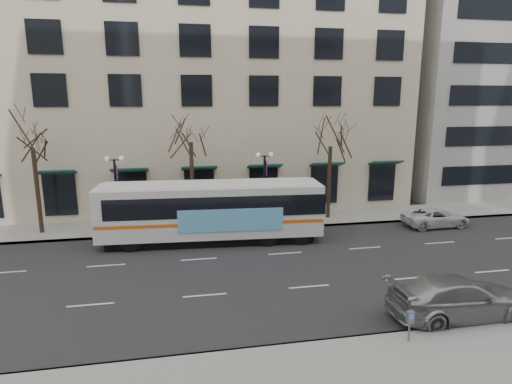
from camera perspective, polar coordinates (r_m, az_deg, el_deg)
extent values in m
plane|color=black|center=(22.44, -7.27, -10.98)|extent=(160.00, 160.00, 0.00)
cube|color=gray|center=(31.46, 0.82, -3.85)|extent=(80.00, 4.00, 0.15)
cube|color=beige|center=(41.72, -12.51, 16.40)|extent=(40.00, 20.00, 24.00)
cube|color=#999993|center=(53.83, 29.30, 20.11)|extent=(25.00, 20.00, 35.00)
cylinder|color=black|center=(31.30, -27.09, -0.04)|extent=(0.28, 0.28, 5.74)
cylinder|color=black|center=(29.99, -8.49, 0.92)|extent=(0.28, 0.28, 5.95)
cylinder|color=black|center=(32.00, 9.71, 1.14)|extent=(0.28, 0.28, 5.46)
cylinder|color=black|center=(29.74, -18.08, -0.60)|extent=(0.16, 0.16, 5.00)
cylinder|color=black|center=(30.33, -17.78, -4.93)|extent=(0.36, 0.36, 0.30)
cube|color=black|center=(29.32, -18.40, 4.08)|extent=(0.90, 0.06, 0.06)
sphere|color=silver|center=(29.37, -19.28, 4.22)|extent=(0.32, 0.32, 0.32)
sphere|color=silver|center=(29.25, -17.53, 4.31)|extent=(0.32, 0.32, 0.32)
cube|color=#721F74|center=(29.43, -18.05, 2.45)|extent=(0.04, 0.45, 1.00)
cylinder|color=black|center=(30.10, 1.13, 0.17)|extent=(0.16, 0.16, 5.00)
cylinder|color=black|center=(30.68, 1.12, -4.12)|extent=(0.36, 0.36, 0.30)
cube|color=black|center=(29.68, 1.15, 4.80)|extent=(0.90, 0.06, 0.06)
sphere|color=silver|center=(29.58, 0.30, 4.97)|extent=(0.32, 0.32, 0.32)
sphere|color=silver|center=(29.76, 2.01, 5.01)|extent=(0.32, 0.32, 0.32)
cube|color=#721F74|center=(29.83, 1.37, 3.18)|extent=(0.04, 0.45, 1.00)
cube|color=white|center=(26.86, -6.02, -2.30)|extent=(13.89, 3.84, 3.15)
cube|color=black|center=(27.36, -5.94, -5.90)|extent=(12.77, 3.41, 0.51)
cube|color=black|center=(26.75, -5.31, -1.27)|extent=(13.35, 3.85, 1.26)
cube|color=orange|center=(27.00, -6.00, -3.42)|extent=(13.76, 3.86, 0.21)
cube|color=#64BFF5|center=(25.52, -3.36, -3.77)|extent=(6.28, 0.47, 1.37)
cube|color=white|center=(26.50, -6.10, 1.06)|extent=(13.19, 3.50, 0.09)
cylinder|color=black|center=(26.39, -16.44, -6.45)|extent=(1.16, 0.39, 1.14)
cylinder|color=black|center=(28.87, -15.62, -4.78)|extent=(1.16, 0.39, 1.14)
cylinder|color=black|center=(26.31, 1.65, -5.99)|extent=(1.16, 0.39, 1.14)
cylinder|color=black|center=(28.79, 0.85, -4.36)|extent=(1.16, 0.39, 1.14)
cylinder|color=black|center=(26.69, 6.05, -5.79)|extent=(1.16, 0.39, 1.14)
cylinder|color=black|center=(29.14, 4.88, -4.20)|extent=(1.16, 0.39, 1.14)
imported|color=#95999C|center=(19.93, 25.43, -12.57)|extent=(5.92, 2.44, 1.71)
imported|color=silver|center=(32.78, 22.85, -3.14)|extent=(4.70, 2.25, 1.29)
cylinder|color=slate|center=(17.32, 19.73, -17.04)|extent=(0.07, 0.07, 0.82)
cube|color=slate|center=(17.06, 19.87, -15.43)|extent=(0.26, 0.17, 0.46)
cube|color=blue|center=(16.97, 20.04, -15.36)|extent=(0.13, 0.02, 0.16)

